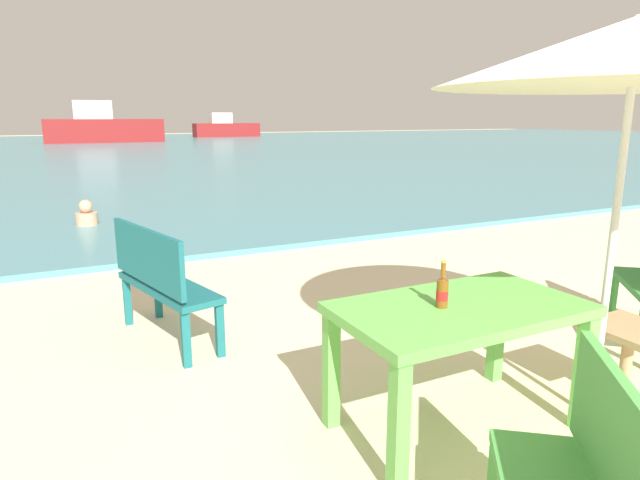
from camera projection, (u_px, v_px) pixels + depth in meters
name	position (u px, v px, depth m)	size (l,w,h in m)	color
ground_plane	(617.00, 446.00, 3.02)	(120.00, 120.00, 0.00)	beige
sea_water	(100.00, 150.00, 29.13)	(120.00, 50.00, 0.08)	teal
picnic_table_green	(460.00, 323.00, 3.06)	(1.40, 0.80, 0.76)	#60B24C
beer_bottle_amber	(442.00, 291.00, 2.97)	(0.07, 0.07, 0.26)	brown
patio_umbrella	(636.00, 52.00, 2.84)	(2.10, 2.10, 2.30)	silver
side_table_wood	(627.00, 355.00, 3.35)	(0.44, 0.44, 0.54)	tan
bench_teal_center	(160.00, 277.00, 4.30)	(0.64, 1.25, 0.95)	#196066
swimmer_person	(86.00, 215.00, 8.72)	(0.34, 0.34, 0.41)	tan
boat_cargo_ship	(103.00, 128.00, 36.67)	(7.57, 2.06, 2.75)	maroon
boat_fishing_trawler	(226.00, 128.00, 46.95)	(5.62, 1.53, 2.04)	maroon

